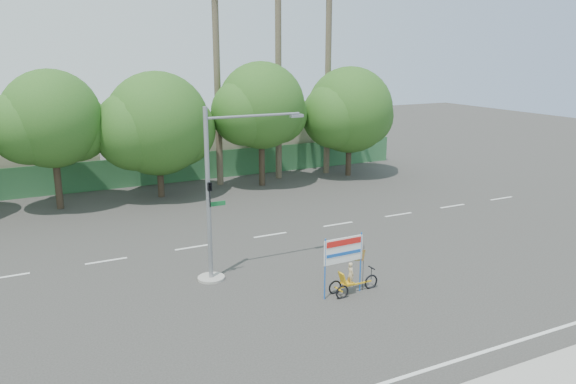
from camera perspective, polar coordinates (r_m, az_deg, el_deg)
name	(u,v)px	position (r m, az deg, el deg)	size (l,w,h in m)	color
ground	(312,306)	(20.92, 2.49, -11.48)	(120.00, 120.00, 0.00)	#33302D
fence	(162,170)	(39.87, -12.65, 2.24)	(38.00, 0.08, 2.00)	#336B3D
building_right	(244,141)	(46.37, -4.44, 5.22)	(14.00, 8.00, 3.60)	#B7AC91
tree_left	(51,123)	(34.74, -22.95, 6.52)	(6.66, 5.60, 8.07)	#473828
tree_center	(157,127)	(35.69, -13.20, 6.48)	(7.62, 6.40, 7.85)	#473828
tree_right	(261,109)	(37.82, -2.81, 8.44)	(6.90, 5.80, 8.36)	#473828
tree_far_right	(349,113)	(41.19, 6.23, 8.03)	(7.38, 6.20, 7.94)	#473828
palm_tall	(278,28)	(39.87, -1.00, 16.28)	(3.73, 3.79, 17.45)	#70604C
palm_mid	(328,45)	(41.73, 4.13, 14.69)	(3.73, 3.79, 15.45)	#70604C
palm_short	(216,53)	(38.12, -7.29, 13.85)	(3.73, 3.79, 14.45)	#70604C
traffic_signal	(216,210)	(22.46, -7.31, -1.78)	(4.72, 1.10, 7.00)	gray
trike_billboard	(348,270)	(21.59, 6.13, -7.87)	(2.47, 0.57, 2.43)	black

